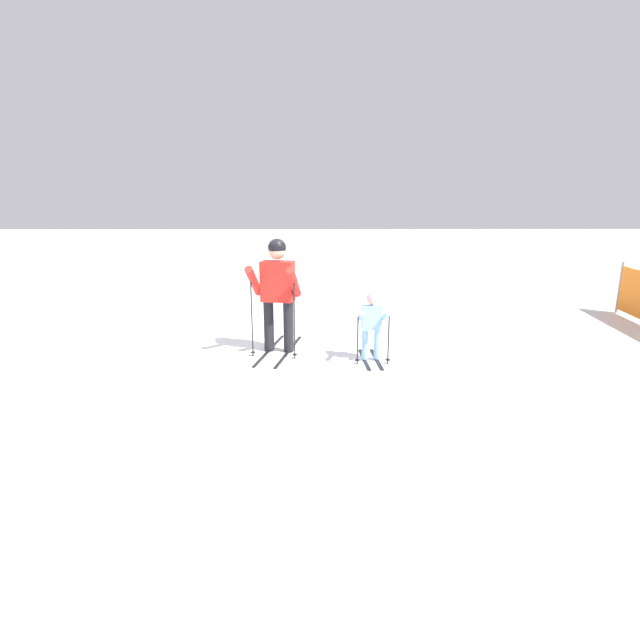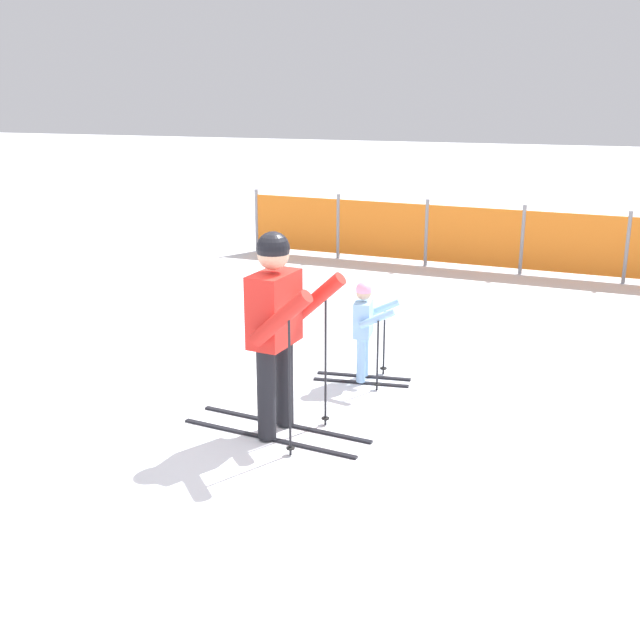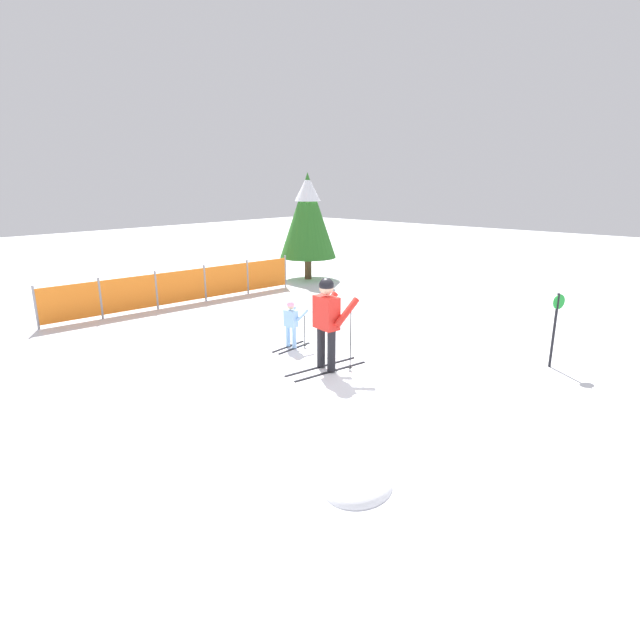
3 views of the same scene
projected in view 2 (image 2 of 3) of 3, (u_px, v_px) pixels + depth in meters
ground_plane at (258, 439)px, 6.67m from camera, size 60.00×60.00×0.00m
skier_adult at (277, 317)px, 6.48m from camera, size 1.66×0.81×1.72m
skier_child at (365, 324)px, 7.76m from camera, size 0.95×0.51×1.01m
safety_fence at (473, 236)px, 12.22m from camera, size 7.36×0.88×1.05m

